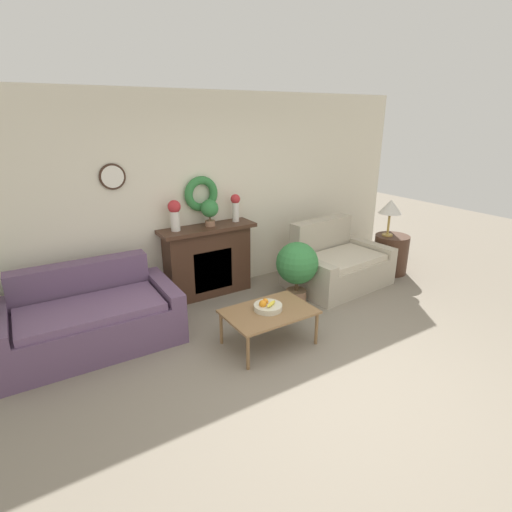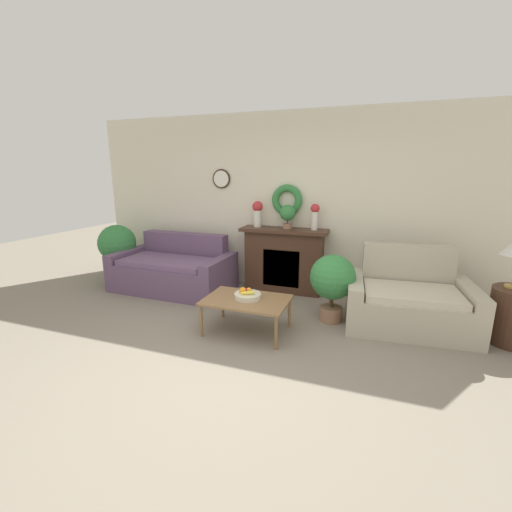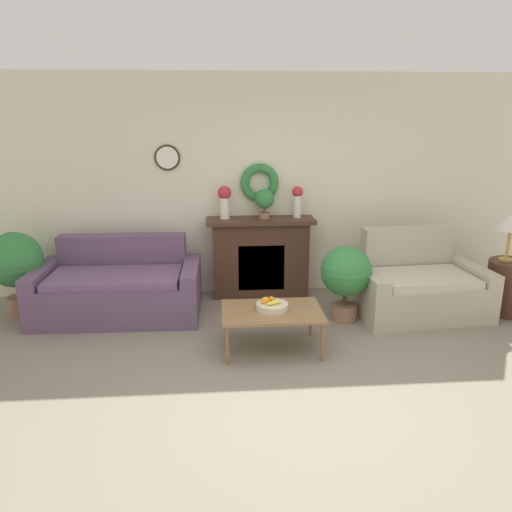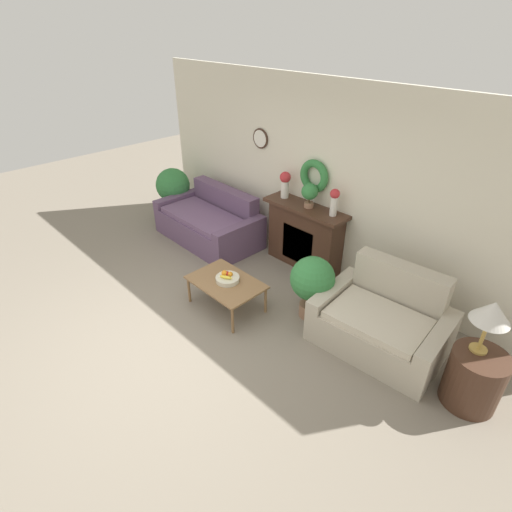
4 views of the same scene
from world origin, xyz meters
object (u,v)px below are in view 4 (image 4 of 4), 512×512
object	(u,v)px
couch_left	(210,223)
side_table_by_loveseat	(474,379)
coffee_table	(226,284)
potted_plant_floor_by_loveseat	(312,281)
potted_plant_on_mantel	(310,193)
potted_plant_floor_by_couch	(173,187)
table_lamp	(492,313)
vase_on_mantel_left	(285,183)
fireplace	(304,236)
fruit_bowl	(227,278)
vase_on_mantel_right	(334,200)
loveseat_right	(382,322)

from	to	relation	value
couch_left	side_table_by_loveseat	bearing A→B (deg)	-2.96
coffee_table	potted_plant_floor_by_loveseat	xyz separation A→B (m)	(0.88, 0.65, 0.16)
potted_plant_floor_by_loveseat	potted_plant_on_mantel	bearing A→B (deg)	132.77
couch_left	potted_plant_floor_by_couch	distance (m)	1.17
potted_plant_floor_by_couch	side_table_by_loveseat	bearing A→B (deg)	-3.84
table_lamp	vase_on_mantel_left	bearing A→B (deg)	166.56
fireplace	potted_plant_on_mantel	world-z (taller)	potted_plant_on_mantel
coffee_table	side_table_by_loveseat	bearing A→B (deg)	14.43
coffee_table	vase_on_mantel_left	world-z (taller)	vase_on_mantel_left
fireplace	table_lamp	xyz separation A→B (m)	(2.75, -0.75, 0.56)
side_table_by_loveseat	vase_on_mantel_left	distance (m)	3.47
couch_left	side_table_by_loveseat	world-z (taller)	couch_left
potted_plant_floor_by_couch	couch_left	bearing A→B (deg)	-3.02
vase_on_mantel_left	potted_plant_on_mantel	xyz separation A→B (m)	(0.48, -0.02, -0.01)
fruit_bowl	vase_on_mantel_right	world-z (taller)	vase_on_mantel_right
potted_plant_floor_by_couch	potted_plant_floor_by_loveseat	world-z (taller)	potted_plant_floor_by_couch
fireplace	fruit_bowl	size ratio (longest dim) A/B	4.25
potted_plant_on_mantel	table_lamp	bearing A→B (deg)	-15.33
fireplace	table_lamp	size ratio (longest dim) A/B	2.31
fireplace	potted_plant_on_mantel	xyz separation A→B (m)	(0.05, -0.01, 0.71)
fireplace	table_lamp	distance (m)	2.90
potted_plant_on_mantel	coffee_table	bearing A→B (deg)	-92.73
loveseat_right	fireplace	bearing A→B (deg)	153.93
vase_on_mantel_left	vase_on_mantel_right	bearing A→B (deg)	0.00
couch_left	vase_on_mantel_right	bearing A→B (deg)	14.31
fruit_bowl	potted_plant_floor_by_loveseat	distance (m)	1.08
couch_left	coffee_table	distance (m)	1.94
loveseat_right	side_table_by_loveseat	xyz separation A→B (m)	(1.07, -0.11, -0.01)
couch_left	fireplace	bearing A→B (deg)	17.56
fireplace	couch_left	size ratio (longest dim) A/B	0.72
coffee_table	table_lamp	distance (m)	2.96
table_lamp	vase_on_mantel_left	xyz separation A→B (m)	(-3.18, 0.76, 0.16)
fruit_bowl	potted_plant_floor_by_couch	world-z (taller)	potted_plant_floor_by_couch
vase_on_mantel_right	table_lamp	bearing A→B (deg)	-18.33
potted_plant_on_mantel	vase_on_mantel_right	bearing A→B (deg)	2.83
loveseat_right	potted_plant_floor_by_loveseat	size ratio (longest dim) A/B	1.77
couch_left	vase_on_mantel_left	xyz separation A→B (m)	(1.23, 0.50, 0.92)
loveseat_right	vase_on_mantel_left	world-z (taller)	vase_on_mantel_left
couch_left	potted_plant_floor_by_couch	world-z (taller)	potted_plant_floor_by_couch
side_table_by_loveseat	table_lamp	xyz separation A→B (m)	(-0.07, 0.05, 0.75)
side_table_by_loveseat	potted_plant_floor_by_couch	distance (m)	5.62
fruit_bowl	table_lamp	bearing A→B (deg)	15.23
loveseat_right	potted_plant_on_mantel	bearing A→B (deg)	153.79
side_table_by_loveseat	table_lamp	distance (m)	0.76
fireplace	fruit_bowl	distance (m)	1.51
couch_left	loveseat_right	distance (m)	3.41
side_table_by_loveseat	fruit_bowl	bearing A→B (deg)	-166.10
coffee_table	potted_plant_on_mantel	size ratio (longest dim) A/B	2.68
vase_on_mantel_right	potted_plant_floor_by_couch	distance (m)	3.32
coffee_table	potted_plant_floor_by_loveseat	size ratio (longest dim) A/B	1.13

